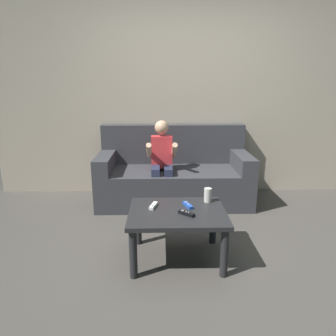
{
  "coord_description": "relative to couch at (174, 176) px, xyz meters",
  "views": [
    {
      "loc": [
        -0.37,
        -2.23,
        1.41
      ],
      "look_at": [
        -0.3,
        0.77,
        0.6
      ],
      "focal_mm": 33.29,
      "sensor_mm": 36.0,
      "label": 1
    }
  ],
  "objects": [
    {
      "name": "soda_can",
      "position": [
        0.24,
        -1.15,
        0.17
      ],
      "size": [
        0.07,
        0.07,
        0.12
      ],
      "primitive_type": "cylinder",
      "color": "silver",
      "rests_on": "coffee_table"
    },
    {
      "name": "couch",
      "position": [
        0.0,
        0.0,
        0.0
      ],
      "size": [
        1.81,
        0.8,
        0.91
      ],
      "color": "#38383D",
      "rests_on": "ground"
    },
    {
      "name": "game_remote_white_far_corner",
      "position": [
        -0.22,
        -1.27,
        0.13
      ],
      "size": [
        0.07,
        0.14,
        0.03
      ],
      "color": "white",
      "rests_on": "coffee_table"
    },
    {
      "name": "game_remote_black_center",
      "position": [
        0.04,
        -1.43,
        0.13
      ],
      "size": [
        0.13,
        0.12,
        0.03
      ],
      "color": "black",
      "rests_on": "coffee_table"
    },
    {
      "name": "ground_plane",
      "position": [
        0.21,
        -1.44,
        -0.31
      ],
      "size": [
        9.99,
        9.99,
        0.0
      ],
      "primitive_type": "plane",
      "color": "#4C4742"
    },
    {
      "name": "coffee_table",
      "position": [
        -0.03,
        -1.35,
        0.04
      ],
      "size": [
        0.78,
        0.62,
        0.42
      ],
      "color": "#232326",
      "rests_on": "ground"
    },
    {
      "name": "wall_back",
      "position": [
        0.21,
        0.39,
        0.94
      ],
      "size": [
        5.0,
        0.05,
        2.5
      ],
      "primitive_type": "cube",
      "color": "#B2A38E",
      "rests_on": "ground"
    },
    {
      "name": "game_remote_blue_near_edge",
      "position": [
        0.06,
        -1.26,
        0.13
      ],
      "size": [
        0.08,
        0.14,
        0.03
      ],
      "color": "blue",
      "rests_on": "coffee_table"
    },
    {
      "name": "person_seated_on_couch",
      "position": [
        -0.15,
        -0.19,
        0.26
      ],
      "size": [
        0.34,
        0.42,
        1.01
      ],
      "color": "#282D47",
      "rests_on": "ground"
    }
  ]
}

